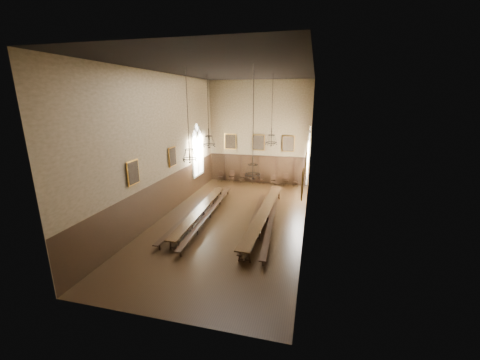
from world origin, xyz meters
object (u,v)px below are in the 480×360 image
at_px(table_left, 201,213).
at_px(chair_6, 286,182).
at_px(chandelier_front_left, 189,152).
at_px(bench_right_outer, 272,218).
at_px(bench_left_outer, 196,211).
at_px(chandelier_back_left, 209,140).
at_px(chandelier_front_right, 253,166).
at_px(table_right, 264,217).
at_px(chair_2, 242,180).
at_px(chandelier_back_right, 271,137).
at_px(chair_4, 262,181).
at_px(chair_3, 252,181).
at_px(chair_5, 273,182).
at_px(chair_1, 231,179).
at_px(bench_left_inner, 210,213).
at_px(bench_right_inner, 254,220).
at_px(chair_0, 220,178).
at_px(chair_7, 296,184).

relative_size(table_left, chair_6, 8.85).
bearing_deg(chandelier_front_left, bench_right_outer, 29.86).
height_order(bench_left_outer, chandelier_back_left, chandelier_back_left).
bearing_deg(chandelier_front_right, chandelier_back_left, 129.65).
bearing_deg(table_right, chandelier_front_right, -94.27).
distance_m(bench_left_outer, chair_2, 8.48).
bearing_deg(chandelier_back_right, table_right, -88.97).
bearing_deg(bench_right_outer, bench_left_outer, 179.72).
bearing_deg(chair_4, chair_2, -178.74).
bearing_deg(chair_3, chandelier_front_right, -60.96).
xyz_separation_m(chair_5, chandelier_back_left, (-3.70, -6.11, 4.46)).
height_order(chandelier_back_right, chandelier_front_left, same).
relative_size(table_right, chair_4, 11.24).
bearing_deg(chandelier_front_left, table_right, 31.52).
xyz_separation_m(bench_right_outer, chair_1, (-4.96, 8.35, 0.00)).
height_order(bench_left_inner, chair_2, chair_2).
distance_m(chandelier_back_right, chandelier_front_left, 6.09).
relative_size(chair_1, chair_4, 1.10).
relative_size(bench_left_inner, bench_right_inner, 1.17).
relative_size(chair_1, chair_5, 1.16).
distance_m(chair_3, chair_6, 3.09).
bearing_deg(table_right, chair_4, 101.11).
height_order(bench_left_outer, bench_left_inner, bench_left_inner).
xyz_separation_m(chandelier_back_left, chandelier_front_right, (4.12, -4.97, -0.54)).
relative_size(bench_right_inner, chandelier_front_left, 1.90).
xyz_separation_m(table_right, chair_0, (-5.55, 8.42, -0.12)).
height_order(chair_5, chair_6, chair_6).
height_order(chair_6, chandelier_back_left, chandelier_back_left).
bearing_deg(chair_7, bench_right_inner, -102.98).
distance_m(chair_3, chandelier_front_left, 11.70).
bearing_deg(chair_7, bench_left_outer, -126.12).
bearing_deg(chandelier_back_left, bench_left_outer, -97.60).
height_order(chair_0, chandelier_back_left, chandelier_back_left).
bearing_deg(bench_right_outer, chair_4, 104.30).
height_order(bench_right_outer, chandelier_front_left, chandelier_front_left).
bearing_deg(bench_left_outer, chair_6, 58.50).
xyz_separation_m(table_right, chair_1, (-4.49, 8.48, -0.10)).
bearing_deg(table_right, bench_right_outer, 14.67).
distance_m(chair_7, chandelier_front_right, 11.90).
relative_size(bench_right_inner, chandelier_back_right, 2.04).
bearing_deg(chandelier_back_left, chair_1, 91.61).
bearing_deg(bench_left_inner, chair_6, 64.76).
xyz_separation_m(bench_left_outer, chair_1, (0.11, 8.33, 0.01)).
distance_m(table_left, chair_4, 9.18).
height_order(table_left, chandelier_back_right, chandelier_back_right).
distance_m(table_right, bench_left_outer, 4.61).
xyz_separation_m(chair_5, chandelier_back_right, (0.58, -5.88, 4.73)).
xyz_separation_m(chandelier_back_left, chandelier_back_right, (4.27, 0.23, 0.26)).
height_order(bench_right_inner, chandelier_back_right, chandelier_back_right).
distance_m(chair_2, chair_7, 4.85).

